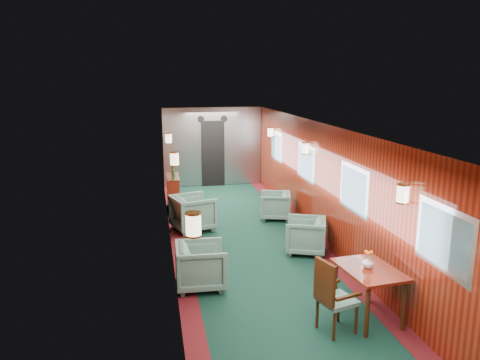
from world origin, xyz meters
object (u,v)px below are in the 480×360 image
Objects in this scene: armchair_left_near at (201,266)px; armchair_left_far at (193,213)px; armchair_right_far at (275,206)px; armchair_right_near at (305,235)px; credenza at (173,193)px; dining_table at (369,277)px; side_chair at (332,294)px.

armchair_left_near is 0.93× the size of armchair_left_far.
armchair_left_far reaches higher than armchair_right_far.
armchair_left_far reaches higher than armchair_right_near.
armchair_left_far is at bearing -77.42° from credenza.
credenza is at bearing 105.57° from dining_table.
armchair_left_far is 2.02m from armchair_right_far.
dining_table is 1.42× the size of armchair_right_near.
dining_table is 2.57m from armchair_right_near.
credenza is at bearing -4.62° from armchair_left_far.
armchair_right_near is (0.59, 2.81, -0.21)m from side_chair.
armchair_left_far is at bearing -111.07° from armchair_right_near.
side_chair is at bearing 8.25° from armchair_right_far.
dining_table is at bearing 15.57° from armchair_right_far.
armchair_left_far is 1.22× the size of armchair_right_far.
armchair_left_near is (0.23, -4.51, -0.09)m from credenza.
armchair_left_near reaches higher than armchair_right_far.
dining_table is 1.34× the size of armchair_left_near.
armchair_right_near is (2.10, 1.14, -0.02)m from armchair_left_near.
armchair_right_far is at bearing -93.96° from armchair_left_far.
credenza is 2.60m from armchair_right_far.
armchair_left_far reaches higher than armchair_left_near.
armchair_right_far is at bearing -159.26° from armchair_right_near.
credenza is (-2.39, 5.91, -0.17)m from dining_table.
dining_table is 0.92× the size of credenza.
dining_table is 4.76m from armchair_left_far.
dining_table is 1.51× the size of armchair_right_far.
armchair_right_near is 1.06× the size of armchair_right_far.
armchair_left_far is (0.36, -1.61, -0.06)m from credenza.
credenza is (-1.75, 6.18, -0.10)m from side_chair.
armchair_right_near is at bearing 84.77° from dining_table.
armchair_left_near is at bearing 160.30° from armchair_left_far.
armchair_right_near is 2.22m from armchair_right_far.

